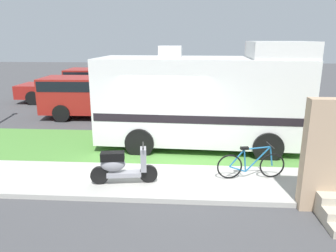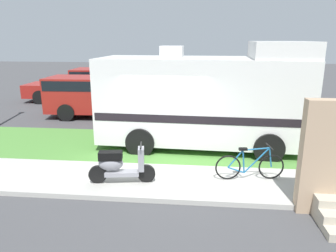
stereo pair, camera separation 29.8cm
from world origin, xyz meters
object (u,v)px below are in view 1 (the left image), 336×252
at_px(motorhome_rv, 203,99).
at_px(pickup_truck_far, 75,85).
at_px(bicycle, 251,164).
at_px(pickup_truck_near, 91,96).
at_px(scooter, 121,165).

height_order(motorhome_rv, pickup_truck_far, motorhome_rv).
bearing_deg(bicycle, pickup_truck_far, 128.52).
xyz_separation_m(motorhome_rv, pickup_truck_far, (-6.94, 7.40, -0.65)).
xyz_separation_m(motorhome_rv, pickup_truck_near, (-4.93, 3.87, -0.67)).
bearing_deg(pickup_truck_far, scooter, -65.36).
distance_m(motorhome_rv, scooter, 3.98).
xyz_separation_m(scooter, pickup_truck_far, (-4.87, 10.61, 0.41)).
bearing_deg(pickup_truck_far, bicycle, -51.48).
height_order(motorhome_rv, scooter, motorhome_rv).
relative_size(scooter, pickup_truck_far, 0.31).
bearing_deg(scooter, bicycle, 8.94).
distance_m(motorhome_rv, pickup_truck_far, 10.17).
xyz_separation_m(motorhome_rv, scooter, (-2.08, -3.22, -1.07)).
distance_m(scooter, pickup_truck_far, 11.68).
bearing_deg(scooter, pickup_truck_far, 114.64).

